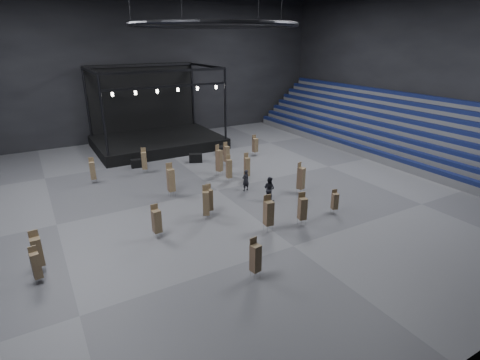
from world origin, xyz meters
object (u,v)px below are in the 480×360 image
chair_stack_1 (93,170)px  flight_case_left (137,163)px  chair_stack_9 (269,213)px  chair_stack_15 (229,168)px  chair_stack_7 (302,208)px  chair_stack_16 (206,202)px  chair_stack_10 (209,199)px  flight_case_mid (196,158)px  chair_stack_2 (255,257)px  chair_stack_6 (171,179)px  chair_stack_5 (247,166)px  flight_case_right (221,150)px  chair_stack_17 (144,160)px  chair_stack_3 (37,251)px  chair_stack_13 (219,160)px  man_center (246,180)px  chair_stack_8 (226,154)px  crew_member (269,189)px  chair_stack_4 (255,145)px  chair_stack_12 (335,201)px  stage (156,134)px  chair_stack_14 (301,178)px  chair_stack_11 (36,265)px  chair_stack_0 (157,221)px

chair_stack_1 → flight_case_left: bearing=35.6°
chair_stack_9 → chair_stack_15: (2.10, 9.39, -0.08)m
chair_stack_7 → chair_stack_16: bearing=156.3°
chair_stack_10 → chair_stack_15: size_ratio=0.95×
chair_stack_1 → flight_case_mid: bearing=13.9°
chair_stack_2 → chair_stack_6: (-0.00, 12.79, 0.22)m
chair_stack_5 → chair_stack_1: bearing=160.0°
flight_case_right → chair_stack_6: size_ratio=0.46×
chair_stack_16 → chair_stack_17: chair_stack_16 is taller
chair_stack_2 → chair_stack_3: 11.87m
chair_stack_10 → chair_stack_13: chair_stack_13 is taller
chair_stack_9 → man_center: bearing=75.6°
chair_stack_8 → chair_stack_5: bearing=-100.4°
flight_case_right → chair_stack_5: chair_stack_5 is taller
chair_stack_2 → chair_stack_13: bearing=60.4°
flight_case_left → man_center: size_ratio=0.67×
chair_stack_2 → crew_member: size_ratio=1.19×
chair_stack_5 → chair_stack_6: size_ratio=0.90×
chair_stack_4 → chair_stack_12: (-2.64, -15.17, -0.22)m
stage → flight_case_right: (5.22, -6.88, -1.02)m
flight_case_mid → chair_stack_6: chair_stack_6 is taller
chair_stack_8 → chair_stack_15: bearing=-121.5°
chair_stack_2 → chair_stack_5: (7.25, 12.95, 0.05)m
chair_stack_13 → flight_case_mid: bearing=70.7°
chair_stack_3 → man_center: bearing=11.6°
chair_stack_14 → chair_stack_4: bearing=56.8°
stage → chair_stack_6: size_ratio=5.01×
chair_stack_17 → crew_member: size_ratio=1.24×
chair_stack_13 → chair_stack_12: bearing=-95.9°
chair_stack_15 → chair_stack_13: bearing=97.0°
chair_stack_1 → chair_stack_6: 8.00m
chair_stack_1 → flight_case_right: bearing=18.0°
chair_stack_8 → chair_stack_11: bearing=-151.6°
chair_stack_3 → chair_stack_9: size_ratio=0.97×
crew_member → chair_stack_1: bearing=23.7°
chair_stack_10 → crew_member: bearing=2.4°
flight_case_right → chair_stack_1: size_ratio=0.56×
chair_stack_6 → chair_stack_14: 10.60m
flight_case_mid → chair_stack_6: size_ratio=0.48×
chair_stack_11 → chair_stack_12: chair_stack_11 is taller
chair_stack_15 → chair_stack_1: bearing=158.8°
chair_stack_9 → chair_stack_15: chair_stack_9 is taller
chair_stack_0 → chair_stack_5: (10.44, 6.18, 0.06)m
stage → man_center: size_ratio=7.53×
chair_stack_1 → chair_stack_11: chair_stack_1 is taller
flight_case_left → chair_stack_4: size_ratio=0.55×
chair_stack_7 → chair_stack_11: chair_stack_7 is taller
flight_case_mid → chair_stack_4: chair_stack_4 is taller
chair_stack_12 → man_center: 7.78m
flight_case_mid → chair_stack_7: bearing=-87.4°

